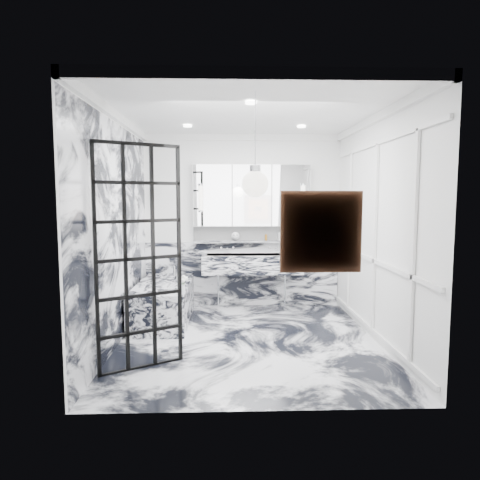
{
  "coord_description": "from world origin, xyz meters",
  "views": [
    {
      "loc": [
        -0.27,
        -5.22,
        1.78
      ],
      "look_at": [
        -0.08,
        0.5,
        1.22
      ],
      "focal_mm": 32.0,
      "sensor_mm": 36.0,
      "label": 1
    }
  ],
  "objects_px": {
    "trough_sink": "(252,264)",
    "crittall_door": "(140,259)",
    "bathtub": "(164,302)",
    "mirror_cabinet": "(252,195)"
  },
  "relations": [
    {
      "from": "crittall_door",
      "to": "bathtub",
      "type": "relative_size",
      "value": 1.41
    },
    {
      "from": "trough_sink",
      "to": "crittall_door",
      "type": "bearing_deg",
      "value": -118.73
    },
    {
      "from": "mirror_cabinet",
      "to": "bathtub",
      "type": "xyz_separation_m",
      "value": [
        -1.32,
        -0.83,
        -1.54
      ]
    },
    {
      "from": "crittall_door",
      "to": "mirror_cabinet",
      "type": "bearing_deg",
      "value": 33.14
    },
    {
      "from": "crittall_door",
      "to": "mirror_cabinet",
      "type": "xyz_separation_m",
      "value": [
        1.31,
        2.56,
        0.66
      ]
    },
    {
      "from": "crittall_door",
      "to": "mirror_cabinet",
      "type": "height_order",
      "value": "same"
    },
    {
      "from": "trough_sink",
      "to": "bathtub",
      "type": "height_order",
      "value": "trough_sink"
    },
    {
      "from": "trough_sink",
      "to": "bathtub",
      "type": "xyz_separation_m",
      "value": [
        -1.33,
        -0.66,
        -0.45
      ]
    },
    {
      "from": "mirror_cabinet",
      "to": "bathtub",
      "type": "distance_m",
      "value": 2.2
    },
    {
      "from": "crittall_door",
      "to": "trough_sink",
      "type": "distance_m",
      "value": 2.76
    }
  ]
}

